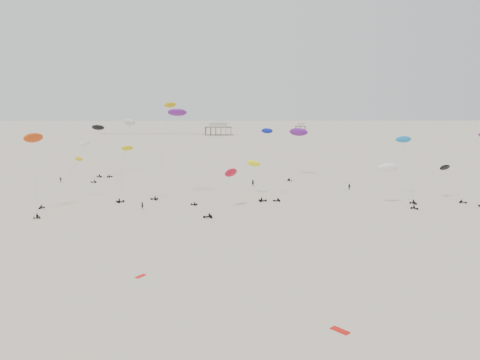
{
  "coord_description": "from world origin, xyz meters",
  "views": [
    {
      "loc": [
        -3.0,
        -21.45,
        25.07
      ],
      "look_at": [
        0.0,
        88.0,
        7.0
      ],
      "focal_mm": 35.0,
      "sensor_mm": 36.0,
      "label": 1
    }
  ],
  "objects_px": {
    "rig_3": "(449,175)",
    "spectator_0": "(142,209)",
    "rig_8": "(165,134)",
    "pavilion_main": "(218,130)",
    "pavilion_small": "(300,128)",
    "rig_0": "(406,156)"
  },
  "relations": [
    {
      "from": "rig_0",
      "to": "pavilion_main",
      "type": "bearing_deg",
      "value": -88.88
    },
    {
      "from": "pavilion_main",
      "to": "rig_3",
      "type": "xyz_separation_m",
      "value": [
        65.24,
        -251.76,
        2.11
      ]
    },
    {
      "from": "pavilion_main",
      "to": "rig_8",
      "type": "xyz_separation_m",
      "value": [
        -9.81,
        -243.93,
        12.65
      ]
    },
    {
      "from": "pavilion_main",
      "to": "rig_8",
      "type": "bearing_deg",
      "value": -92.3
    },
    {
      "from": "pavilion_main",
      "to": "rig_0",
      "type": "height_order",
      "value": "rig_0"
    },
    {
      "from": "rig_0",
      "to": "pavilion_small",
      "type": "bearing_deg",
      "value": -104.43
    },
    {
      "from": "pavilion_main",
      "to": "pavilion_small",
      "type": "xyz_separation_m",
      "value": [
        70.0,
        30.0,
        -0.74
      ]
    },
    {
      "from": "pavilion_small",
      "to": "rig_3",
      "type": "height_order",
      "value": "rig_3"
    },
    {
      "from": "rig_0",
      "to": "spectator_0",
      "type": "xyz_separation_m",
      "value": [
        -68.22,
        -12.64,
        -11.01
      ]
    },
    {
      "from": "pavilion_main",
      "to": "rig_0",
      "type": "distance_m",
      "value": 254.79
    },
    {
      "from": "rig_8",
      "to": "spectator_0",
      "type": "height_order",
      "value": "rig_8"
    },
    {
      "from": "rig_3",
      "to": "spectator_0",
      "type": "height_order",
      "value": "rig_3"
    },
    {
      "from": "spectator_0",
      "to": "rig_3",
      "type": "bearing_deg",
      "value": -144.3
    },
    {
      "from": "pavilion_small",
      "to": "rig_8",
      "type": "xyz_separation_m",
      "value": [
        -79.81,
        -273.93,
        13.39
      ]
    },
    {
      "from": "pavilion_small",
      "to": "spectator_0",
      "type": "distance_m",
      "value": 303.11
    },
    {
      "from": "rig_8",
      "to": "spectator_0",
      "type": "bearing_deg",
      "value": -175.88
    },
    {
      "from": "pavilion_small",
      "to": "pavilion_main",
      "type": "bearing_deg",
      "value": -156.8
    },
    {
      "from": "rig_3",
      "to": "spectator_0",
      "type": "bearing_deg",
      "value": -48.96
    },
    {
      "from": "rig_8",
      "to": "pavilion_small",
      "type": "bearing_deg",
      "value": -0.4
    },
    {
      "from": "rig_3",
      "to": "rig_8",
      "type": "xyz_separation_m",
      "value": [
        -75.05,
        7.82,
        10.54
      ]
    },
    {
      "from": "pavilion_small",
      "to": "rig_0",
      "type": "distance_m",
      "value": 279.26
    },
    {
      "from": "pavilion_main",
      "to": "pavilion_small",
      "type": "relative_size",
      "value": 2.33
    }
  ]
}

